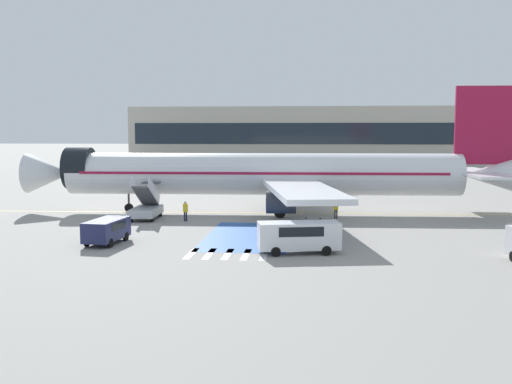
{
  "coord_description": "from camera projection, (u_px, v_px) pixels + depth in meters",
  "views": [
    {
      "loc": [
        4.69,
        -57.75,
        7.99
      ],
      "look_at": [
        -0.52,
        -3.53,
        2.39
      ],
      "focal_mm": 42.0,
      "sensor_mm": 36.0,
      "label": 1
    }
  ],
  "objects": [
    {
      "name": "ground_plane",
      "position": [
        265.0,
        213.0,
        58.45
      ],
      "size": [
        600.0,
        600.0,
        0.0
      ],
      "primitive_type": "plane",
      "color": "gray"
    },
    {
      "name": "service_van_1",
      "position": [
        299.0,
        235.0,
        38.97
      ],
      "size": [
        5.58,
        2.92,
        2.06
      ],
      "rotation": [
        0.0,
        0.0,
        4.92
      ],
      "color": "silver",
      "rests_on": "ground_plane"
    },
    {
      "name": "apron_stand_patch_blue",
      "position": [
        248.0,
        236.0,
        45.62
      ],
      "size": [
        6.28,
        12.97,
        0.01
      ],
      "primitive_type": "cube",
      "color": "#2856A8",
      "rests_on": "ground_plane"
    },
    {
      "name": "apron_leadline_yellow",
      "position": [
        263.0,
        213.0,
        58.3
      ],
      "size": [
        81.7,
        3.4,
        0.01
      ],
      "primitive_type": "cube",
      "rotation": [
        0.0,
        0.0,
        1.61
      ],
      "color": "gold",
      "rests_on": "ground_plane"
    },
    {
      "name": "ground_crew_1",
      "position": [
        185.0,
        210.0,
        52.87
      ],
      "size": [
        0.49,
        0.38,
        1.76
      ],
      "rotation": [
        0.0,
        0.0,
        0.39
      ],
      "color": "#191E38",
      "rests_on": "ground_plane"
    },
    {
      "name": "apron_walkway_bar_2",
      "position": [
        228.0,
        254.0,
        38.83
      ],
      "size": [
        0.44,
        3.6,
        0.01
      ],
      "primitive_type": "cube",
      "color": "silver",
      "rests_on": "ground_plane"
    },
    {
      "name": "fuel_tanker",
      "position": [
        332.0,
        176.0,
        82.19
      ],
      "size": [
        3.9,
        9.8,
        3.63
      ],
      "rotation": [
        0.0,
        0.0,
        0.16
      ],
      "color": "#38383D",
      "rests_on": "ground_plane"
    },
    {
      "name": "terminal_building",
      "position": [
        306.0,
        136.0,
        138.16
      ],
      "size": [
        80.7,
        12.1,
        13.38
      ],
      "color": "#B2AD9E",
      "rests_on": "ground_plane"
    },
    {
      "name": "airliner",
      "position": [
        269.0,
        174.0,
        57.87
      ],
      "size": [
        48.36,
        36.68,
        12.17
      ],
      "rotation": [
        0.0,
        0.0,
        1.61
      ],
      "color": "silver",
      "rests_on": "ground_plane"
    },
    {
      "name": "ground_crew_0",
      "position": [
        336.0,
        208.0,
        54.45
      ],
      "size": [
        0.43,
        0.23,
        1.68
      ],
      "rotation": [
        0.0,
        0.0,
        6.28
      ],
      "color": "#2D2D33",
      "rests_on": "ground_plane"
    },
    {
      "name": "baggage_cart",
      "position": [
        311.0,
        221.0,
        51.25
      ],
      "size": [
        1.93,
        2.82,
        0.87
      ],
      "rotation": [
        0.0,
        0.0,
        2.97
      ],
      "color": "gray",
      "rests_on": "ground_plane"
    },
    {
      "name": "apron_walkway_bar_4",
      "position": [
        264.0,
        255.0,
        38.61
      ],
      "size": [
        0.44,
        3.6,
        0.01
      ],
      "primitive_type": "cube",
      "color": "silver",
      "rests_on": "ground_plane"
    },
    {
      "name": "apron_walkway_bar_3",
      "position": [
        246.0,
        254.0,
        38.72
      ],
      "size": [
        0.44,
        3.6,
        0.01
      ],
      "primitive_type": "cube",
      "color": "silver",
      "rests_on": "ground_plane"
    },
    {
      "name": "apron_walkway_bar_0",
      "position": [
        191.0,
        253.0,
        39.06
      ],
      "size": [
        0.44,
        3.6,
        0.01
      ],
      "primitive_type": "cube",
      "color": "silver",
      "rests_on": "ground_plane"
    },
    {
      "name": "boarding_stairs_forward",
      "position": [
        146.0,
        208.0,
        54.24
      ],
      "size": [
        2.39,
        5.3,
        4.02
      ],
      "rotation": [
        0.0,
        0.0,
        0.04
      ],
      "color": "#ADB2BA",
      "rests_on": "ground_plane"
    },
    {
      "name": "apron_walkway_bar_1",
      "position": [
        209.0,
        254.0,
        38.95
      ],
      "size": [
        0.44,
        3.6,
        0.01
      ],
      "primitive_type": "cube",
      "color": "silver",
      "rests_on": "ground_plane"
    },
    {
      "name": "service_van_0",
      "position": [
        107.0,
        229.0,
        42.34
      ],
      "size": [
        2.31,
        4.39,
        1.73
      ],
      "rotation": [
        0.0,
        0.0,
        3.04
      ],
      "color": "#1E234C",
      "rests_on": "ground_plane"
    }
  ]
}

